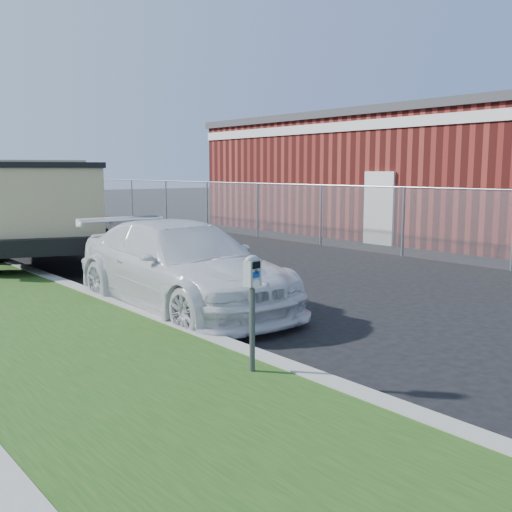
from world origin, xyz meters
TOP-DOWN VIEW (x-y plane):
  - ground at (0.00, 0.00)m, footprint 120.00×120.00m
  - chainlink_fence at (6.00, 7.00)m, footprint 0.06×30.06m
  - brick_building at (12.00, 8.00)m, footprint 9.20×14.20m
  - parking_meter at (-3.00, -0.91)m, footprint 0.19×0.14m
  - white_wagon at (-1.70, 2.54)m, footprint 2.08×4.88m
  - dump_truck at (-1.50, 9.29)m, footprint 4.31×6.79m

SIDE VIEW (x-z plane):
  - ground at x=0.00m, z-range 0.00..0.00m
  - white_wagon at x=-1.70m, z-range 0.00..1.40m
  - parking_meter at x=-3.00m, z-range 0.40..1.65m
  - chainlink_fence at x=6.00m, z-range -13.74..16.26m
  - dump_truck at x=-1.50m, z-range 0.16..2.66m
  - brick_building at x=12.00m, z-range 0.04..4.21m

